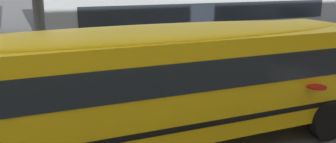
{
  "coord_description": "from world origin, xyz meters",
  "views": [
    {
      "loc": [
        0.4,
        -8.7,
        3.79
      ],
      "look_at": [
        3.85,
        -0.81,
        1.55
      ],
      "focal_mm": 38.06,
      "sensor_mm": 36.0,
      "label": 1
    }
  ],
  "objects": [
    {
      "name": "ground_plane",
      "position": [
        0.0,
        0.0,
        0.0
      ],
      "size": [
        400.0,
        400.0,
        0.0
      ],
      "primitive_type": "plane",
      "color": "#4C4C4F"
    },
    {
      "name": "sidewalk_far",
      "position": [
        0.0,
        7.7,
        0.01
      ],
      "size": [
        120.0,
        3.0,
        0.01
      ],
      "primitive_type": "cube",
      "color": "gray",
      "rests_on": "ground_plane"
    },
    {
      "name": "lane_centreline",
      "position": [
        0.0,
        0.0,
        0.0
      ],
      "size": [
        110.0,
        0.16,
        0.01
      ],
      "primitive_type": "cube",
      "color": "silver",
      "rests_on": "ground_plane"
    },
    {
      "name": "school_bus",
      "position": [
        3.31,
        -1.63,
        1.67
      ],
      "size": [
        12.6,
        3.09,
        2.81
      ],
      "rotation": [
        0.0,
        0.0,
        -0.01
      ],
      "color": "yellow",
      "rests_on": "ground_plane"
    },
    {
      "name": "parked_car_dark_blue_beside_sign",
      "position": [
        14.24,
        4.93,
        0.84
      ],
      "size": [
        3.98,
        2.05,
        1.64
      ],
      "rotation": [
        0.0,
        0.0,
        0.05
      ],
      "color": "navy",
      "rests_on": "ground_plane"
    }
  ]
}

